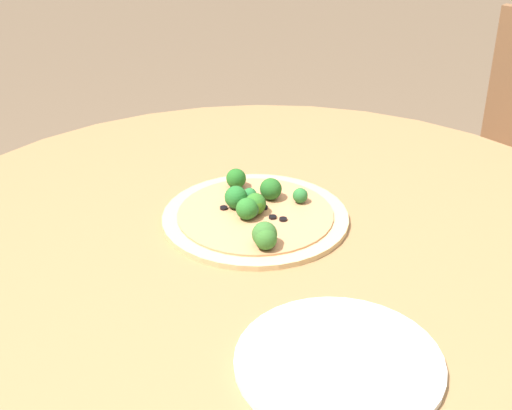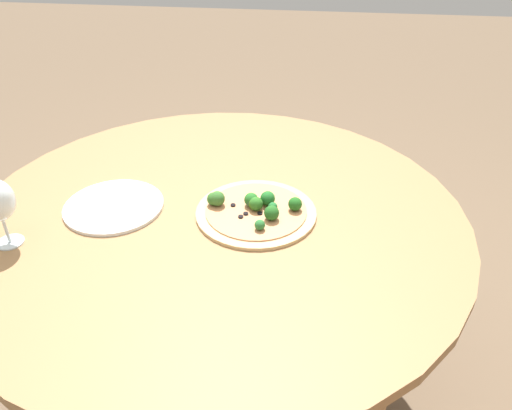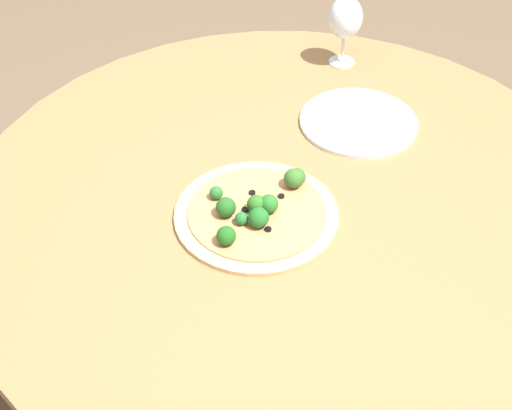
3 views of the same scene
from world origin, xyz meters
TOP-DOWN VIEW (x-y plane):
  - dining_table at (0.00, 0.00)m, footprint 1.38×1.38m
  - pizza at (-0.00, -0.11)m, footprint 0.33×0.33m
  - plate_near at (-0.02, 0.29)m, footprint 0.28×0.28m

SIDE VIEW (x-z plane):
  - dining_table at x=0.00m, z-range 0.32..1.09m
  - plate_near at x=-0.02m, z-range 0.76..0.77m
  - pizza at x=0.00m, z-range 0.75..0.81m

